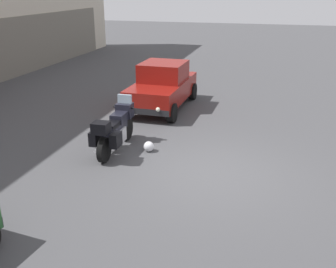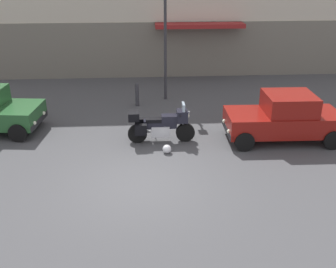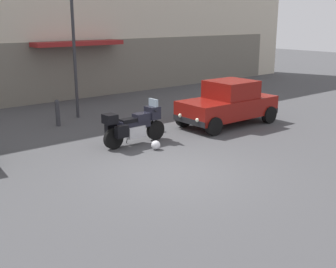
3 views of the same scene
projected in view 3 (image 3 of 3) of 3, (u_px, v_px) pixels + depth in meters
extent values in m
plane|color=#424244|center=(174.00, 173.00, 11.06)|extent=(80.00, 80.00, 0.00)
cube|color=#6D675C|center=(12.00, 75.00, 18.88)|extent=(33.83, 0.12, 2.80)
cube|color=maroon|center=(78.00, 43.00, 20.10)|extent=(4.40, 1.10, 0.20)
cylinder|color=black|center=(156.00, 130.00, 13.99)|extent=(0.64, 0.14, 0.64)
cylinder|color=black|center=(114.00, 139.00, 12.99)|extent=(0.64, 0.14, 0.64)
cylinder|color=#B7B7BC|center=(155.00, 117.00, 13.87)|extent=(0.33, 0.07, 0.68)
cube|color=#B7B7BC|center=(134.00, 131.00, 13.44)|extent=(0.60, 0.40, 0.36)
cube|color=black|center=(134.00, 124.00, 13.38)|extent=(1.10, 0.29, 0.28)
cube|color=black|center=(142.00, 117.00, 13.51)|extent=(0.52, 0.34, 0.24)
cube|color=black|center=(129.00, 120.00, 13.22)|extent=(0.56, 0.30, 0.12)
cube|color=black|center=(152.00, 113.00, 13.76)|extent=(0.36, 0.44, 0.40)
cube|color=#8C9EAD|center=(153.00, 103.00, 13.71)|extent=(0.08, 0.40, 0.28)
sphere|color=#EAEACC|center=(157.00, 112.00, 13.87)|extent=(0.14, 0.14, 0.14)
cylinder|color=black|center=(150.00, 110.00, 13.68)|extent=(0.04, 0.62, 0.04)
cylinder|color=#B7B7BC|center=(115.00, 137.00, 13.25)|extent=(0.55, 0.09, 0.09)
cube|color=black|center=(112.00, 128.00, 13.20)|extent=(0.40, 0.20, 0.36)
cube|color=black|center=(122.00, 132.00, 12.79)|extent=(0.40, 0.20, 0.36)
cube|color=black|center=(110.00, 119.00, 12.76)|extent=(0.36, 0.40, 0.28)
cylinder|color=black|center=(127.00, 139.00, 13.55)|extent=(0.02, 0.13, 0.29)
sphere|color=silver|center=(156.00, 145.00, 12.96)|extent=(0.28, 0.28, 0.28)
cube|color=maroon|center=(228.00, 107.00, 15.84)|extent=(3.83, 1.72, 0.68)
cube|color=maroon|center=(231.00, 89.00, 15.75)|extent=(1.63, 1.54, 0.64)
cube|color=#8C9EAD|center=(216.00, 91.00, 15.31)|extent=(0.09, 1.39, 0.54)
cube|color=#8C9EAD|center=(245.00, 87.00, 16.20)|extent=(0.09, 1.39, 0.51)
cube|color=black|center=(190.00, 121.00, 14.79)|extent=(0.15, 1.64, 0.20)
cube|color=black|center=(260.00, 107.00, 17.01)|extent=(0.15, 1.64, 0.20)
cylinder|color=black|center=(214.00, 126.00, 14.47)|extent=(0.64, 0.23, 0.64)
cylinder|color=black|center=(184.00, 118.00, 15.65)|extent=(0.64, 0.23, 0.64)
cylinder|color=black|center=(269.00, 115.00, 16.21)|extent=(0.64, 0.23, 0.64)
cylinder|color=black|center=(238.00, 108.00, 17.39)|extent=(0.64, 0.23, 0.64)
sphere|color=silver|center=(197.00, 120.00, 14.39)|extent=(0.14, 0.14, 0.14)
sphere|color=silver|center=(180.00, 115.00, 15.07)|extent=(0.14, 0.14, 0.14)
cylinder|color=#2D2D33|center=(75.00, 57.00, 16.59)|extent=(0.12, 0.12, 4.76)
cylinder|color=#333338|center=(58.00, 114.00, 15.72)|extent=(0.16, 0.16, 0.91)
sphere|color=#333338|center=(57.00, 102.00, 15.60)|extent=(0.16, 0.16, 0.16)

